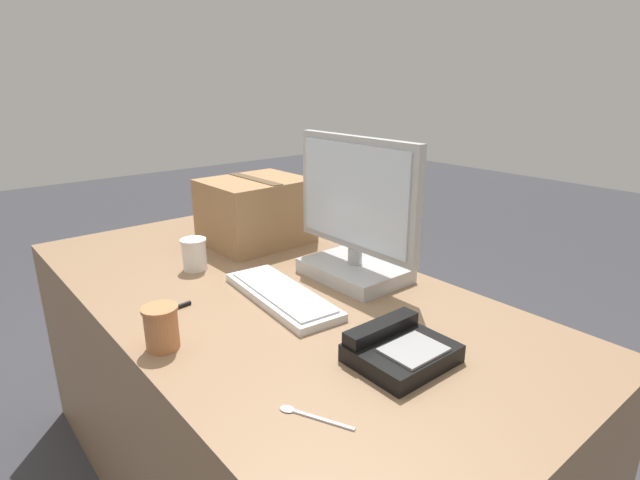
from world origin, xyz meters
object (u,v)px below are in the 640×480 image
at_px(paper_cup_left, 194,254).
at_px(monitor, 355,224).
at_px(paper_cup_right, 161,327).
at_px(pen_marker, 170,309).
at_px(desk_phone, 399,349).
at_px(cardboard_box, 256,211).
at_px(spoon, 306,415).
at_px(keyboard, 282,295).

bearing_deg(paper_cup_left, monitor, 42.51).
bearing_deg(paper_cup_left, paper_cup_right, -34.86).
distance_m(monitor, paper_cup_right, 0.65).
bearing_deg(paper_cup_right, pen_marker, 151.63).
height_order(monitor, paper_cup_left, monitor).
relative_size(desk_phone, cardboard_box, 0.59).
distance_m(monitor, paper_cup_left, 0.53).
bearing_deg(spoon, monitor, -76.15).
relative_size(desk_phone, spoon, 1.49).
bearing_deg(keyboard, cardboard_box, 159.96).
relative_size(paper_cup_right, pen_marker, 0.83).
bearing_deg(paper_cup_right, spoon, 14.12).
relative_size(keyboard, cardboard_box, 1.21).
height_order(desk_phone, pen_marker, desk_phone).
bearing_deg(spoon, cardboard_box, -53.12).
height_order(spoon, pen_marker, pen_marker).
bearing_deg(desk_phone, paper_cup_left, -172.65).
distance_m(paper_cup_right, pen_marker, 0.20).
distance_m(monitor, spoon, 0.71).
relative_size(cardboard_box, pen_marker, 2.93).
height_order(keyboard, spoon, keyboard).
bearing_deg(paper_cup_left, pen_marker, -38.88).
relative_size(monitor, keyboard, 1.09).
xyz_separation_m(desk_phone, paper_cup_right, (-0.39, -0.38, 0.03)).
height_order(desk_phone, paper_cup_left, paper_cup_left).
bearing_deg(monitor, cardboard_box, -175.41).
height_order(keyboard, desk_phone, desk_phone).
bearing_deg(paper_cup_right, cardboard_box, 131.12).
height_order(paper_cup_right, spoon, paper_cup_right).
bearing_deg(paper_cup_right, keyboard, 96.01).
bearing_deg(pen_marker, paper_cup_left, 45.68).
relative_size(monitor, paper_cup_right, 4.62).
distance_m(paper_cup_left, cardboard_box, 0.34).
bearing_deg(paper_cup_right, desk_phone, 44.42).
height_order(desk_phone, cardboard_box, cardboard_box).
xyz_separation_m(keyboard, paper_cup_right, (0.04, -0.37, 0.04)).
distance_m(paper_cup_left, pen_marker, 0.31).
bearing_deg(desk_phone, keyboard, -177.55).
bearing_deg(cardboard_box, pen_marker, -55.13).
bearing_deg(pen_marker, desk_phone, -68.01).
xyz_separation_m(paper_cup_left, spoon, (0.81, -0.18, -0.05)).
relative_size(monitor, desk_phone, 2.23).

